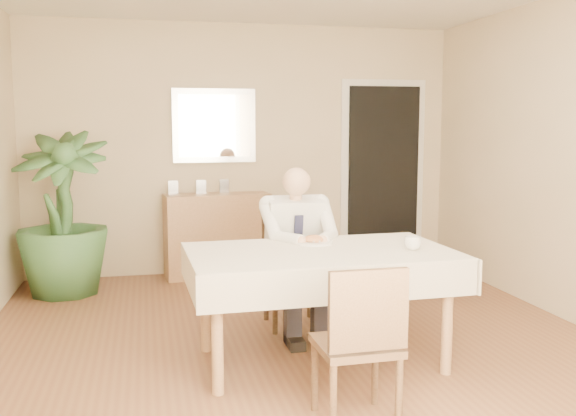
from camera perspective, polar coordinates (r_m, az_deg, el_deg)
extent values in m
plane|color=brown|center=(4.62, 0.97, -12.32)|extent=(5.00, 5.00, 0.00)
cube|color=beige|center=(6.81, -3.96, 5.21)|extent=(4.50, 0.02, 2.60)
cube|color=beige|center=(2.03, 17.84, -0.37)|extent=(4.50, 0.02, 2.60)
cube|color=white|center=(2.03, 17.72, 3.91)|extent=(1.34, 0.02, 1.44)
cube|color=white|center=(2.05, 17.44, 3.94)|extent=(1.18, 0.02, 1.28)
cube|color=white|center=(7.21, 8.38, 2.88)|extent=(0.96, 0.03, 2.10)
cube|color=black|center=(7.18, 8.46, 2.86)|extent=(0.80, 0.05, 1.95)
cube|color=silver|center=(6.74, -6.57, 7.28)|extent=(0.86, 0.03, 0.76)
cube|color=white|center=(6.72, -6.55, 7.28)|extent=(0.74, 0.02, 0.64)
cube|color=tan|center=(4.18, 2.94, -4.21)|extent=(1.63, 0.95, 0.04)
cube|color=beige|center=(4.17, 2.94, -3.86)|extent=(1.73, 1.05, 0.01)
cube|color=beige|center=(3.73, 5.00, -6.92)|extent=(1.70, 0.06, 0.22)
cube|color=beige|center=(4.67, 1.29, -3.96)|extent=(1.70, 0.06, 0.22)
cube|color=beige|center=(4.06, -8.78, -5.80)|extent=(0.04, 1.00, 0.22)
cube|color=beige|center=(4.49, 13.47, -4.62)|extent=(0.04, 1.00, 0.22)
cylinder|color=tan|center=(3.79, -6.30, -11.26)|extent=(0.07, 0.07, 0.70)
cylinder|color=tan|center=(4.19, 13.97, -9.62)|extent=(0.07, 0.07, 0.70)
cylinder|color=tan|center=(4.50, -7.35, -8.27)|extent=(0.07, 0.07, 0.70)
cylinder|color=tan|center=(4.83, 10.04, -7.21)|extent=(0.07, 0.07, 0.70)
cube|color=#483220|center=(5.00, 0.46, -5.65)|extent=(0.45, 0.45, 0.04)
cube|color=#483220|center=(5.13, -0.02, -2.45)|extent=(0.42, 0.07, 0.42)
cylinder|color=#483220|center=(4.85, -1.16, -8.82)|extent=(0.04, 0.04, 0.41)
cylinder|color=#483220|center=(4.93, 3.00, -8.56)|extent=(0.04, 0.04, 0.41)
cylinder|color=#483220|center=(5.19, -1.96, -7.73)|extent=(0.04, 0.04, 0.41)
cylinder|color=#483220|center=(5.26, 1.94, -7.51)|extent=(0.04, 0.04, 0.41)
cube|color=#483220|center=(3.44, 6.05, -12.05)|extent=(0.42, 0.42, 0.04)
cube|color=#483220|center=(3.20, 7.17, -9.00)|extent=(0.41, 0.05, 0.41)
cylinder|color=#483220|center=(3.32, 4.01, -16.84)|extent=(0.04, 0.04, 0.40)
cylinder|color=#483220|center=(3.43, 9.84, -16.12)|extent=(0.04, 0.04, 0.40)
cylinder|color=#483220|center=(3.63, 2.39, -14.65)|extent=(0.04, 0.04, 0.40)
cylinder|color=#483220|center=(3.73, 7.74, -14.10)|extent=(0.04, 0.04, 0.40)
cube|color=white|center=(4.90, 0.57, -2.12)|extent=(0.42, 0.31, 0.55)
cube|color=black|center=(4.78, 0.91, -2.71)|extent=(0.07, 0.08, 0.36)
cylinder|color=tan|center=(4.81, 0.69, 1.14)|extent=(0.09, 0.09, 0.08)
sphere|color=tan|center=(4.78, 0.76, 2.36)|extent=(0.21, 0.21, 0.21)
cube|color=black|center=(4.73, -0.07, -5.36)|extent=(0.13, 0.42, 0.13)
cube|color=black|center=(4.78, 2.28, -5.24)|extent=(0.13, 0.42, 0.13)
cube|color=black|center=(4.63, 0.42, -9.34)|extent=(0.11, 0.12, 0.45)
cube|color=black|center=(4.68, 2.84, -9.18)|extent=(0.11, 0.12, 0.45)
cube|color=black|center=(4.64, 0.59, -11.80)|extent=(0.11, 0.26, 0.07)
cube|color=black|center=(4.68, 3.02, -11.61)|extent=(0.11, 0.26, 0.07)
cylinder|color=white|center=(4.40, 2.33, -3.06)|extent=(0.26, 0.26, 0.02)
ellipsoid|color=brown|center=(4.40, 2.34, -2.78)|extent=(0.14, 0.14, 0.06)
cylinder|color=silver|center=(4.35, 3.05, -2.96)|extent=(0.01, 0.13, 0.01)
cylinder|color=silver|center=(4.33, 2.03, -3.00)|extent=(0.01, 0.13, 0.01)
imported|color=white|center=(4.25, 11.03, -3.09)|extent=(0.12, 0.12, 0.09)
cube|color=tan|center=(6.69, -6.29, -2.38)|extent=(1.10, 0.47, 0.86)
cube|color=silver|center=(6.62, -10.17, 1.81)|extent=(0.10, 0.02, 0.14)
cube|color=silver|center=(6.65, -7.73, 1.88)|extent=(0.10, 0.02, 0.14)
cube|color=silver|center=(6.71, -5.70, 1.96)|extent=(0.10, 0.02, 0.14)
imported|color=#2C5127|center=(6.22, -19.44, -0.46)|extent=(0.98, 0.98, 1.51)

